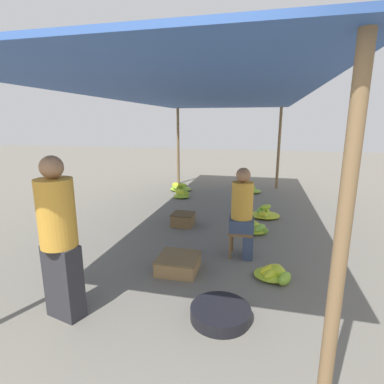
% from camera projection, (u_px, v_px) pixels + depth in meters
% --- Properties ---
extents(canopy_post_front_right, '(0.08, 0.08, 2.31)m').
position_uv_depth(canopy_post_front_right, '(339.00, 265.00, 1.60)').
color(canopy_post_front_right, olive).
rests_on(canopy_post_front_right, ground).
extents(canopy_post_back_left, '(0.08, 0.08, 2.31)m').
position_uv_depth(canopy_post_back_left, '(178.00, 147.00, 9.25)').
color(canopy_post_back_left, olive).
rests_on(canopy_post_back_left, ground).
extents(canopy_post_back_right, '(0.08, 0.08, 2.31)m').
position_uv_depth(canopy_post_back_right, '(279.00, 149.00, 8.58)').
color(canopy_post_back_right, olive).
rests_on(canopy_post_back_right, ground).
extents(canopy_tarp, '(3.40, 7.77, 0.04)m').
position_uv_depth(canopy_tarp, '(202.00, 96.00, 5.16)').
color(canopy_tarp, '#33569E').
rests_on(canopy_tarp, canopy_post_front_left).
extents(vendor_foreground, '(0.41, 0.41, 1.61)m').
position_uv_depth(vendor_foreground, '(59.00, 237.00, 2.83)').
color(vendor_foreground, '#2D2D33').
rests_on(vendor_foreground, ground).
extents(stool, '(0.34, 0.34, 0.39)m').
position_uv_depth(stool, '(241.00, 235.00, 4.29)').
color(stool, brown).
rests_on(stool, ground).
extents(vendor_seated, '(0.36, 0.36, 1.29)m').
position_uv_depth(vendor_seated, '(243.00, 212.00, 4.20)').
color(vendor_seated, '#384766').
rests_on(vendor_seated, ground).
extents(basin_black, '(0.60, 0.60, 0.12)m').
position_uv_depth(basin_black, '(220.00, 313.00, 2.95)').
color(basin_black, black).
rests_on(basin_black, ground).
extents(banana_pile_left_0, '(0.43, 0.47, 0.23)m').
position_uv_depth(banana_pile_left_0, '(182.00, 195.00, 7.67)').
color(banana_pile_left_0, '#9DC330').
rests_on(banana_pile_left_0, ground).
extents(banana_pile_left_1, '(0.60, 0.59, 0.24)m').
position_uv_depth(banana_pile_left_1, '(179.00, 188.00, 8.44)').
color(banana_pile_left_1, '#9EC430').
rests_on(banana_pile_left_1, ground).
extents(banana_pile_right_0, '(0.48, 0.45, 0.19)m').
position_uv_depth(banana_pile_right_0, '(274.00, 274.00, 3.69)').
color(banana_pile_right_0, '#88BB34').
rests_on(banana_pile_right_0, ground).
extents(banana_pile_right_1, '(0.45, 0.44, 0.22)m').
position_uv_depth(banana_pile_right_1, '(256.00, 228.00, 5.23)').
color(banana_pile_right_1, '#88BB34').
rests_on(banana_pile_right_1, ground).
extents(banana_pile_right_2, '(0.59, 0.56, 0.27)m').
position_uv_depth(banana_pile_right_2, '(265.00, 214.00, 6.08)').
color(banana_pile_right_2, '#9DC330').
rests_on(banana_pile_right_2, ground).
extents(banana_pile_right_3, '(0.57, 0.49, 0.19)m').
position_uv_depth(banana_pile_right_3, '(251.00, 190.00, 8.22)').
color(banana_pile_right_3, '#82B835').
rests_on(banana_pile_right_3, ground).
extents(crate_near, '(0.40, 0.40, 0.23)m').
position_uv_depth(crate_near, '(183.00, 219.00, 5.62)').
color(crate_near, brown).
rests_on(crate_near, ground).
extents(crate_mid, '(0.52, 0.52, 0.20)m').
position_uv_depth(crate_mid, '(178.00, 263.00, 3.89)').
color(crate_mid, '#9E7A4C').
rests_on(crate_mid, ground).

